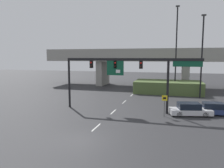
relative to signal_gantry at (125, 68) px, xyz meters
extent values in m
plane|color=#2D2D30|center=(-1.25, -10.37, -5.30)|extent=(160.00, 160.00, 0.00)
cube|color=silver|center=(-1.25, -7.09, -5.30)|extent=(0.14, 2.40, 0.01)
cube|color=silver|center=(-1.25, -0.95, -5.30)|extent=(0.14, 2.40, 0.01)
cube|color=silver|center=(-1.25, 5.19, -5.30)|extent=(0.14, 2.40, 0.01)
cube|color=silver|center=(-1.25, 11.32, -5.30)|extent=(0.14, 2.40, 0.01)
cube|color=silver|center=(-1.25, 17.46, -5.30)|extent=(0.14, 2.40, 0.01)
cylinder|color=black|center=(-7.59, 0.01, -2.03)|extent=(0.28, 0.28, 6.54)
cylinder|color=black|center=(5.09, 0.01, -2.03)|extent=(0.28, 0.28, 6.54)
cube|color=black|center=(0.66, 0.01, 1.08)|extent=(16.50, 0.32, 0.32)
cube|color=black|center=(-4.42, 0.01, 0.44)|extent=(0.40, 0.28, 0.95)
sphere|color=red|center=(-4.42, -0.16, 0.66)|extent=(0.22, 0.22, 0.22)
sphere|color=black|center=(-4.42, -0.16, 0.23)|extent=(0.22, 0.22, 0.22)
cube|color=black|center=(-1.25, 0.01, 0.44)|extent=(0.40, 0.28, 0.95)
sphere|color=red|center=(-1.25, -0.16, 0.66)|extent=(0.22, 0.22, 0.22)
sphere|color=black|center=(-1.25, -0.16, 0.23)|extent=(0.22, 0.22, 0.22)
cube|color=black|center=(1.92, 0.01, 0.44)|extent=(0.40, 0.28, 0.95)
sphere|color=red|center=(1.92, -0.16, 0.66)|extent=(0.22, 0.22, 0.22)
sphere|color=black|center=(1.92, -0.16, 0.23)|extent=(0.22, 0.22, 0.22)
cube|color=#0F4C33|center=(-1.25, -0.09, 0.02)|extent=(2.13, 0.08, 1.79)
cube|color=white|center=(-0.88, -0.14, -0.38)|extent=(0.53, 0.03, 0.39)
cube|color=#0F4C33|center=(7.19, -0.05, 0.60)|extent=(3.21, 0.07, 0.64)
cylinder|color=#4C4C4C|center=(4.83, -1.37, -4.07)|extent=(0.08, 0.08, 2.46)
cube|color=yellow|center=(4.83, -1.42, -3.19)|extent=(0.60, 0.03, 0.60)
cube|color=black|center=(4.83, -1.43, -3.19)|extent=(0.33, 0.01, 0.21)
cylinder|color=black|center=(6.02, 16.18, 2.51)|extent=(0.24, 0.24, 15.62)
cube|color=#333333|center=(6.02, 16.18, 10.44)|extent=(0.70, 0.36, 0.24)
cylinder|color=black|center=(10.00, 11.83, 1.24)|extent=(0.24, 0.24, 13.09)
cube|color=#333333|center=(10.00, 11.83, 7.91)|extent=(0.70, 0.36, 0.24)
cube|color=gray|center=(-1.25, 23.69, 1.33)|extent=(44.26, 7.77, 1.81)
cube|color=gray|center=(-1.25, 20.01, 2.68)|extent=(44.26, 0.40, 0.90)
cube|color=gray|center=(-10.65, 23.69, -2.44)|extent=(1.40, 6.21, 5.73)
cube|color=gray|center=(8.16, 23.69, -2.44)|extent=(1.40, 6.21, 5.73)
cube|color=#4C6033|center=(4.79, 15.72, -4.21)|extent=(12.16, 6.51, 2.19)
cube|color=silver|center=(7.71, -0.05, -4.85)|extent=(4.92, 2.84, 0.60)
cube|color=black|center=(7.53, -0.09, -4.20)|extent=(2.71, 2.18, 0.70)
cylinder|color=black|center=(8.92, 1.07, -4.98)|extent=(0.67, 0.35, 0.64)
cylinder|color=black|center=(9.28, -0.57, -4.98)|extent=(0.67, 0.35, 0.64)
cylinder|color=black|center=(6.13, 0.46, -4.98)|extent=(0.67, 0.35, 0.64)
cylinder|color=black|center=(6.49, -1.18, -4.98)|extent=(0.67, 0.35, 0.64)
cube|color=navy|center=(10.44, 1.13, -4.86)|extent=(4.36, 2.09, 0.56)
cube|color=black|center=(10.27, 1.12, -4.25)|extent=(2.32, 1.77, 0.66)
cylinder|color=black|center=(11.70, 2.01, -4.98)|extent=(0.65, 0.26, 0.64)
cylinder|color=black|center=(9.07, 1.83, -4.98)|extent=(0.65, 0.26, 0.64)
cylinder|color=black|center=(9.18, 0.25, -4.98)|extent=(0.65, 0.26, 0.64)
camera|label=1|loc=(5.69, -26.11, 1.39)|focal=35.00mm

